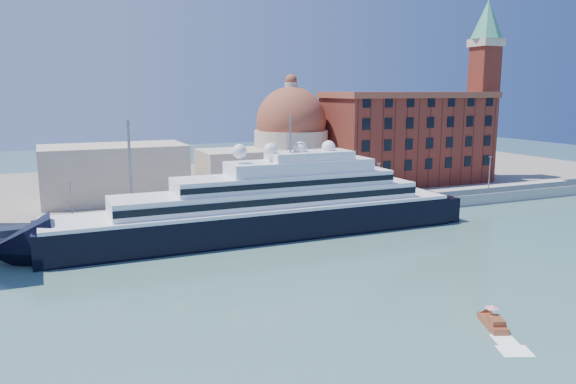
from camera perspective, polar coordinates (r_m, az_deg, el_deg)
name	(u,v)px	position (r m, az deg, el deg)	size (l,w,h in m)	color
ground	(316,275)	(79.51, 2.82, -8.46)	(400.00, 400.00, 0.00)	#375F58
quay	(238,217)	(109.52, -5.13, -2.58)	(180.00, 10.00, 2.50)	gray
land	(187,186)	(148.32, -10.19, 0.58)	(260.00, 72.00, 2.00)	slate
quay_fence	(245,213)	(104.96, -4.36, -2.10)	(180.00, 0.10, 1.20)	slate
superyacht	(249,214)	(98.18, -4.01, -2.24)	(83.43, 11.57, 24.94)	black
water_taxi	(493,322)	(66.81, 20.12, -12.29)	(3.56, 5.38, 2.43)	maroon
warehouse	(408,137)	(147.41, 12.05, 5.47)	(43.00, 19.00, 23.25)	maroon
campanile	(484,78)	(162.15, 19.29, 10.84)	(8.40, 8.40, 47.00)	maroon
church	(231,154)	(132.14, -5.85, 3.86)	(66.00, 18.00, 25.50)	beige
lamp_posts	(173,179)	(103.01, -11.59, 1.30)	(120.80, 2.40, 18.00)	slate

